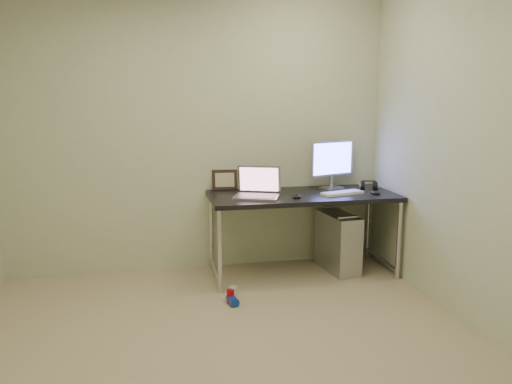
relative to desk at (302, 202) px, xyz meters
name	(u,v)px	position (x,y,z in m)	size (l,w,h in m)	color
floor	(227,358)	(-0.90, -1.38, -0.68)	(3.50, 3.50, 0.00)	tan
wall_back	(198,137)	(-0.90, 0.37, 0.57)	(3.50, 0.02, 2.50)	beige
wall_right	(492,153)	(0.85, -1.38, 0.57)	(0.02, 3.50, 2.50)	beige
desk	(302,202)	(0.00, 0.00, 0.00)	(1.67, 0.73, 0.75)	black
tower_computer	(338,242)	(0.36, 0.01, -0.40)	(0.29, 0.54, 0.58)	#BCBBC1
cable_a	(322,221)	(0.31, 0.32, -0.28)	(0.01, 0.01, 0.70)	black
cable_b	(332,223)	(0.40, 0.30, -0.30)	(0.01, 0.01, 0.72)	black
can_red	(230,296)	(-0.75, -0.55, -0.62)	(0.06, 0.06, 0.11)	#B1050D
can_white	(233,294)	(-0.72, -0.51, -0.62)	(0.07, 0.07, 0.12)	silver
can_blue	(233,300)	(-0.74, -0.59, -0.64)	(0.07, 0.07, 0.13)	#11319E
laptop	(257,190)	(-0.43, -0.06, 0.14)	(0.47, 0.43, 0.26)	#B6B5BD
monitor	(332,160)	(0.35, 0.20, 0.34)	(0.47, 0.20, 0.46)	#B6B5BD
keyboard	(342,193)	(0.34, -0.10, 0.09)	(0.39, 0.13, 0.02)	white
mouse_right	(375,192)	(0.64, -0.15, 0.10)	(0.07, 0.12, 0.04)	black
mouse_left	(297,195)	(-0.10, -0.17, 0.10)	(0.08, 0.12, 0.04)	black
headphones	(369,186)	(0.67, 0.07, 0.10)	(0.19, 0.11, 0.11)	black
picture_frame	(225,180)	(-0.66, 0.34, 0.17)	(0.24, 0.03, 0.19)	black
webcam	(252,181)	(-0.41, 0.30, 0.15)	(0.04, 0.03, 0.11)	silver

